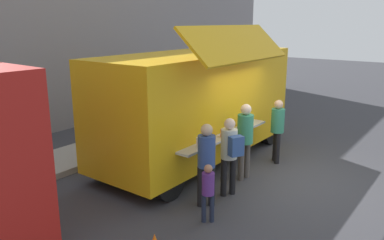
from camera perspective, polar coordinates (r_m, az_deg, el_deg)
name	(u,v)px	position (r m, az deg, el deg)	size (l,w,h in m)	color
ground_plane	(287,178)	(9.48, 13.86, -8.41)	(60.00, 60.00, 0.00)	#38383D
curb_strip	(4,180)	(9.90, -26.10, -8.04)	(28.00, 1.60, 0.15)	#9E998E
food_truck_main	(199,102)	(10.06, 0.98, 2.64)	(6.14, 3.03, 3.53)	#EEAD14
trash_bin	(203,108)	(14.45, 1.65, 1.78)	(0.60, 0.60, 0.90)	#2F5E34
customer_front_ordering	(245,135)	(8.93, 7.87, -2.20)	(0.38, 0.37, 1.80)	#4E4742
customer_mid_with_backpack	(230,149)	(8.03, 5.65, -4.36)	(0.46, 0.55, 1.69)	black
customer_rear_waiting	(206,158)	(7.56, 2.15, -5.63)	(0.35, 0.35, 1.71)	black
customer_extra_browsing	(277,125)	(10.18, 12.55, -0.79)	(0.34, 0.34, 1.67)	black
child_near_queue	(208,188)	(7.09, 2.40, -10.05)	(0.23, 0.23, 1.13)	#1D2438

